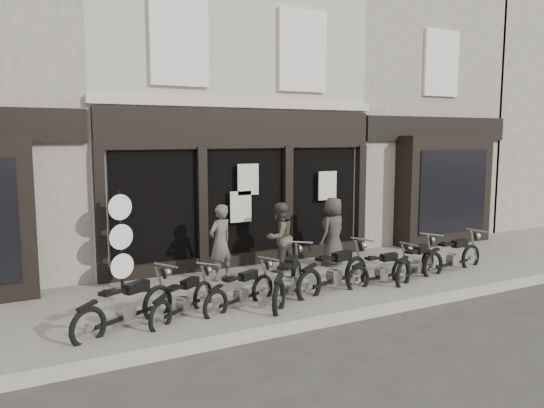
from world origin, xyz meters
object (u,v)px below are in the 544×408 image
motorcycle_1 (184,303)px  man_centre (279,237)px  motorcycle_5 (382,272)px  motorcycle_7 (453,259)px  motorcycle_0 (126,310)px  motorcycle_4 (334,275)px  motorcycle_3 (288,283)px  man_right (333,231)px  man_left (220,242)px  motorcycle_2 (241,294)px  advert_sign_post (121,245)px  motorcycle_6 (416,266)px

motorcycle_1 → man_centre: size_ratio=0.99×
motorcycle_5 → motorcycle_7: motorcycle_7 is taller
motorcycle_7 → motorcycle_0: bearing=173.8°
motorcycle_1 → motorcycle_4: (3.28, 0.07, 0.07)m
motorcycle_3 → man_right: size_ratio=1.09×
motorcycle_5 → man_right: 1.97m
man_left → motorcycle_3: bearing=86.0°
motorcycle_2 → man_centre: size_ratio=1.09×
motorcycle_0 → motorcycle_1: motorcycle_0 is taller
motorcycle_2 → advert_sign_post: size_ratio=0.82×
motorcycle_0 → motorcycle_4: motorcycle_4 is taller
motorcycle_3 → motorcycle_0: bearing=133.6°
motorcycle_2 → motorcycle_3: 1.02m
motorcycle_7 → man_centre: bearing=145.3°
motorcycle_1 → motorcycle_7: (6.67, 0.06, 0.04)m
motorcycle_5 → motorcycle_7: (2.22, 0.08, 0.04)m
motorcycle_5 → motorcycle_6: (0.99, -0.01, 0.03)m
motorcycle_7 → man_left: bearing=153.3°
motorcycle_3 → motorcycle_4: 1.15m
man_right → advert_sign_post: bearing=-27.3°
motorcycle_7 → man_left: 5.52m
motorcycle_2 → motorcycle_7: size_ratio=0.85×
motorcycle_0 → motorcycle_1: (1.02, 0.09, -0.05)m
man_centre → man_right: man_right is taller
motorcycle_4 → motorcycle_1: bearing=164.4°
man_centre → advert_sign_post: bearing=-22.6°
advert_sign_post → motorcycle_5: bearing=-40.3°
motorcycle_1 → man_left: size_ratio=0.96×
motorcycle_3 → advert_sign_post: bearing=93.5°
motorcycle_0 → advert_sign_post: size_ratio=0.89×
man_centre → motorcycle_6: bearing=121.6°
motorcycle_3 → motorcycle_1: bearing=131.8°
motorcycle_2 → motorcycle_4: 2.16m
motorcycle_1 → motorcycle_4: 3.28m
motorcycle_2 → motorcycle_5: 3.33m
man_left → man_right: (2.98, -0.02, -0.00)m
man_right → motorcycle_6: bearing=93.6°
motorcycle_7 → man_centre: man_centre is taller
motorcycle_3 → motorcycle_4: (1.15, 0.09, -0.00)m
man_centre → man_right: 1.45m
motorcycle_2 → advert_sign_post: 2.86m
motorcycle_3 → motorcycle_7: size_ratio=0.87×
motorcycle_4 → man_right: 2.21m
motorcycle_5 → man_right: man_right is taller
motorcycle_5 → advert_sign_post: 5.54m
motorcycle_0 → motorcycle_7: motorcycle_0 is taller
motorcycle_6 → motorcycle_7: motorcycle_7 is taller
motorcycle_1 → motorcycle_5: bearing=-36.6°
motorcycle_5 → motorcycle_6: bearing=-5.5°
motorcycle_0 → man_left: size_ratio=1.15×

